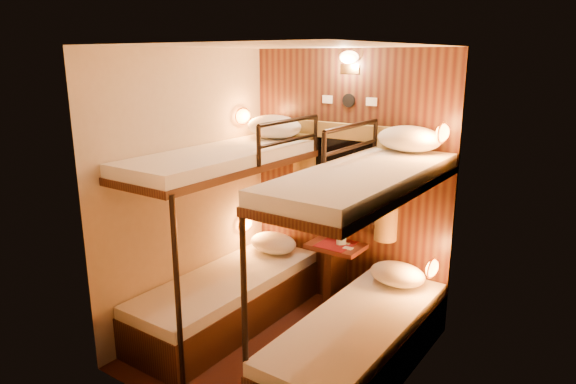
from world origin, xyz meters
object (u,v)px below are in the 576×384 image
Objects in this scene: bunk_right at (360,305)px; bottle_right at (340,234)px; bottle_left at (342,233)px; table at (335,268)px; bunk_left at (227,265)px.

bottle_right is (-0.61, 0.79, 0.20)m from bunk_right.
bottle_right is (-0.01, -0.02, -0.01)m from bottle_left.
bottle_left is at bearing 126.50° from bunk_right.
bottle_left is (0.05, 0.03, 0.35)m from table.
table is (-0.65, 0.78, -0.14)m from bunk_right.
bottle_left is 1.08× the size of bottle_right.
bunk_left is 7.82× the size of bottle_right.
bottle_left is at bearing 49.31° from bunk_left.
bunk_left is at bearing -130.69° from bottle_left.
bottle_right is at bearing 49.19° from bunk_left.
bunk_right reaches higher than bottle_left.
table is 0.34m from bottle_right.
bunk_left is 1.00× the size of bunk_right.
bottle_right is at bearing 15.53° from table.
bottle_left reaches higher than bottle_right.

